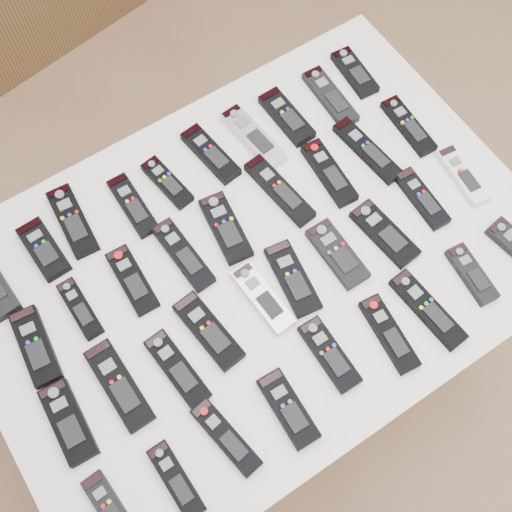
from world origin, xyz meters
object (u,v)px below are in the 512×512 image
remote_3 (133,205)px  remote_15 (279,190)px  remote_27 (422,198)px  remote_21 (177,369)px  remote_17 (367,150)px  remote_25 (337,254)px  remote_8 (330,97)px  remote_22 (209,331)px  remote_14 (226,228)px  remote_31 (226,437)px  remote_34 (389,334)px  remote_1 (44,249)px  remote_2 (73,221)px  remote_10 (36,346)px  remote_33 (329,354)px  remote_26 (385,234)px  remote_20 (119,385)px  remote_23 (263,298)px  remote_4 (167,183)px  remote_19 (68,422)px  remote_28 (462,176)px  remote_11 (80,309)px  table (256,270)px  remote_12 (132,280)px  remote_5 (211,154)px  remote_13 (183,255)px  remote_30 (176,480)px  remote_16 (329,173)px  remote_7 (287,117)px  remote_36 (472,274)px  remote_9 (355,72)px  remote_6 (253,137)px  remote_32 (288,409)px  remote_18 (408,126)px  remote_29 (110,507)px  remote_24 (293,278)px

remote_3 → remote_15: 0.34m
remote_27 → remote_21: bearing=-173.7°
remote_17 → remote_25: same height
remote_8 → remote_22: bearing=-145.8°
remote_14 → remote_31: (-0.24, -0.39, -0.00)m
remote_3 → remote_34: size_ratio=0.96×
remote_1 → remote_2: remote_1 is taller
remote_10 → remote_21: bearing=-36.3°
remote_22 → remote_33: size_ratio=1.10×
remote_17 → remote_26: 0.22m
remote_25 → remote_33: bearing=-130.0°
remote_20 → remote_23: size_ratio=1.14×
remote_1 → remote_4: remote_1 is taller
remote_3 → remote_19: (-0.34, -0.36, 0.00)m
remote_10 → remote_33: (0.50, -0.35, -0.00)m
remote_28 → remote_33: 0.54m
remote_1 → remote_10: (-0.11, -0.19, 0.00)m
remote_3 → remote_11: remote_11 is taller
table → remote_12: 0.28m
remote_21 → remote_26: size_ratio=1.02×
remote_3 → table: bearing=-57.6°
remote_5 → remote_20: size_ratio=0.87×
remote_26 → remote_33: bearing=-155.2°
remote_4 → remote_26: remote_4 is taller
table → remote_13: remote_13 is taller
remote_12 → remote_34: size_ratio=0.94×
remote_12 → remote_30: size_ratio=1.06×
remote_2 → remote_25: (0.45, -0.39, 0.00)m
remote_21 → remote_16: bearing=16.5°
remote_7 → remote_36: (0.10, -0.56, -0.00)m
remote_4 → remote_3: bearing=176.8°
remote_13 → remote_31: 0.40m
remote_15 → remote_26: bearing=-64.5°
remote_21 → remote_34: (0.41, -0.18, 0.00)m
remote_9 → remote_21: same height
remote_19 → remote_26: (0.78, -0.02, -0.00)m
remote_34 → remote_6: bearing=93.2°
remote_32 → remote_34: remote_32 is taller
table → remote_16: bearing=18.4°
remote_18 → remote_29: 1.07m
remote_16 → remote_36: bearing=-69.2°
remote_3 → remote_27: size_ratio=1.04×
remote_14 → remote_28: remote_14 is taller
remote_13 → remote_24: remote_13 is taller
remote_19 → remote_29: 0.18m
remote_6 → remote_14: 0.25m
remote_29 → remote_34: bearing=-5.6°
remote_28 → remote_14: bearing=167.4°
remote_1 → remote_18: bearing=-14.2°
remote_22 → remote_34: size_ratio=1.03×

